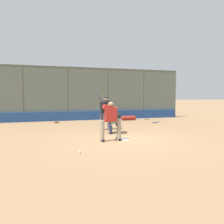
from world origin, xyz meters
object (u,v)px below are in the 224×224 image
at_px(spare_bat_by_padding, 155,122).
at_px(equipment_bag_dugout_side, 129,118).
at_px(umpire_home, 106,112).
at_px(spare_bat_near_backstop, 142,119).
at_px(fielding_glove_on_dirt, 57,122).
at_px(catcher_behind_plate, 114,120).
at_px(batter_at_plate, 110,120).
at_px(baseball_loose, 80,152).

bearing_deg(spare_bat_by_padding, equipment_bag_dugout_side, -88.58).
xyz_separation_m(umpire_home, spare_bat_near_backstop, (-3.79, -3.77, -0.89)).
bearing_deg(fielding_glove_on_dirt, spare_bat_by_padding, 163.42).
xyz_separation_m(spare_bat_by_padding, fielding_glove_on_dirt, (6.20, -1.85, 0.02)).
bearing_deg(umpire_home, catcher_behind_plate, 95.10).
bearing_deg(spare_bat_by_padding, catcher_behind_plate, 10.78).
bearing_deg(equipment_bag_dugout_side, spare_bat_by_padding, 118.89).
bearing_deg(spare_bat_by_padding, batter_at_plate, 18.54).
xyz_separation_m(umpire_home, fielding_glove_on_dirt, (2.34, -3.65, -0.87)).
bearing_deg(equipment_bag_dugout_side, spare_bat_near_backstop, 178.86).
xyz_separation_m(catcher_behind_plate, umpire_home, (0.08, -1.18, 0.29)).
distance_m(batter_at_plate, fielding_glove_on_dirt, 6.75).
relative_size(spare_bat_near_backstop, baseball_loose, 11.89).
bearing_deg(baseball_loose, catcher_behind_plate, -123.86).
xyz_separation_m(baseball_loose, equipment_bag_dugout_side, (-4.81, -8.13, 0.13)).
xyz_separation_m(umpire_home, spare_bat_by_padding, (-3.86, -1.80, -0.89)).
relative_size(catcher_behind_plate, baseball_loose, 16.71).
height_order(spare_bat_by_padding, fielding_glove_on_dirt, fielding_glove_on_dirt).
bearing_deg(spare_bat_near_backstop, baseball_loose, 65.16).
relative_size(spare_bat_by_padding, equipment_bag_dugout_side, 0.62).
xyz_separation_m(umpire_home, equipment_bag_dugout_side, (-2.77, -3.79, -0.76)).
bearing_deg(fielding_glove_on_dirt, equipment_bag_dugout_side, -178.43).
bearing_deg(baseball_loose, spare_bat_by_padding, -133.86).
height_order(spare_bat_by_padding, baseball_loose, baseball_loose).
bearing_deg(umpire_home, fielding_glove_on_dirt, -56.00).
xyz_separation_m(spare_bat_near_backstop, fielding_glove_on_dirt, (6.13, 0.12, 0.02)).
distance_m(spare_bat_by_padding, baseball_loose, 8.53).
height_order(spare_bat_near_backstop, equipment_bag_dugout_side, equipment_bag_dugout_side).
bearing_deg(spare_bat_by_padding, umpire_home, -2.44).
distance_m(batter_at_plate, spare_bat_near_backstop, 7.97).
bearing_deg(equipment_bag_dugout_side, baseball_loose, 59.39).
height_order(batter_at_plate, spare_bat_near_backstop, batter_at_plate).
bearing_deg(spare_bat_near_backstop, fielding_glove_on_dirt, 12.03).
bearing_deg(equipment_bag_dugout_side, fielding_glove_on_dirt, 1.57).
height_order(spare_bat_near_backstop, baseball_loose, baseball_loose).
height_order(batter_at_plate, spare_bat_by_padding, batter_at_plate).
height_order(catcher_behind_plate, spare_bat_near_backstop, catcher_behind_plate).
bearing_deg(fielding_glove_on_dirt, umpire_home, 122.64).
height_order(batter_at_plate, baseball_loose, batter_at_plate).
distance_m(spare_bat_near_backstop, equipment_bag_dugout_side, 1.04).
height_order(umpire_home, baseball_loose, umpire_home).
height_order(baseball_loose, equipment_bag_dugout_side, equipment_bag_dugout_side).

